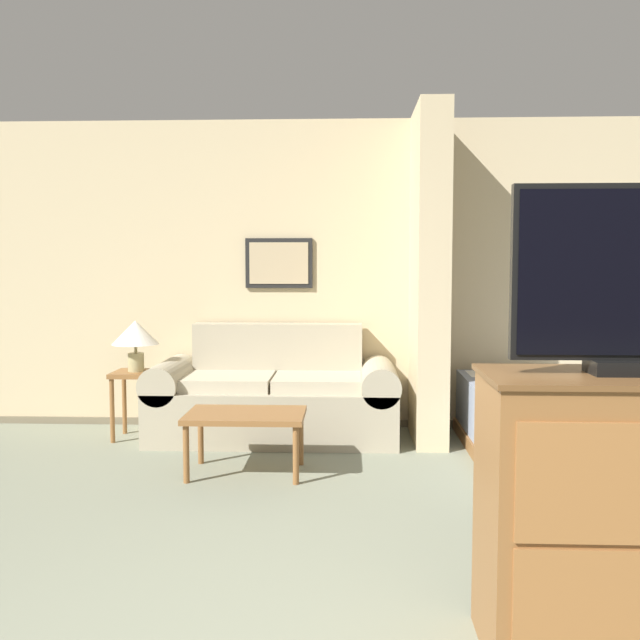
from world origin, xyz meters
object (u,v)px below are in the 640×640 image
(table_lamp, at_px, (136,335))
(tv_dresser, at_px, (619,516))
(couch, at_px, (275,397))
(coffee_table, at_px, (246,420))
(bed, at_px, (573,425))
(tv, at_px, (627,280))

(table_lamp, height_order, tv_dresser, tv_dresser)
(couch, height_order, coffee_table, couch)
(tv_dresser, bearing_deg, bed, 76.12)
(table_lamp, distance_m, tv_dresser, 4.06)
(table_lamp, bearing_deg, tv_dresser, -48.94)
(tv, bearing_deg, coffee_table, 127.70)
(couch, distance_m, tv, 3.63)
(bed, bearing_deg, table_lamp, 170.88)
(tv, bearing_deg, tv_dresser, -90.00)
(tv_dresser, bearing_deg, tv, 90.00)
(table_lamp, relative_size, bed, 0.21)
(couch, bearing_deg, tv, -63.45)
(tv, bearing_deg, bed, 76.11)
(coffee_table, bearing_deg, table_lamp, 137.75)
(coffee_table, height_order, tv, tv)
(coffee_table, xyz_separation_m, bed, (2.27, 0.39, -0.11))
(couch, bearing_deg, tv_dresser, -63.46)
(couch, distance_m, tv_dresser, 3.49)
(table_lamp, distance_m, tv, 4.07)
(couch, height_order, table_lamp, table_lamp)
(coffee_table, bearing_deg, tv_dresser, -52.32)
(coffee_table, height_order, table_lamp, table_lamp)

